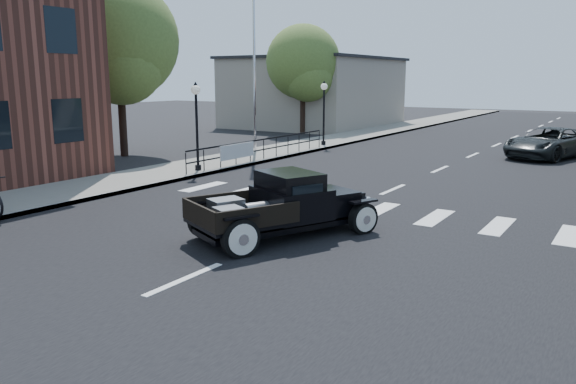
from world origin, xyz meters
The scene contains 14 objects.
ground centered at (0.00, 0.00, 0.00)m, with size 120.00×120.00×0.00m, color black.
road centered at (0.00, 15.00, 0.01)m, with size 14.00×80.00×0.02m, color black.
road_markings centered at (0.00, 10.00, 0.00)m, with size 12.00×60.00×0.06m, color silver, non-canonical shape.
sidewalk_left centered at (-8.50, 15.00, 0.07)m, with size 3.00×80.00×0.15m, color gray.
low_building_left centered at (-15.00, 28.00, 2.50)m, with size 10.00×12.00×5.00m, color gray.
railing centered at (-7.30, 10.00, 0.65)m, with size 0.08×10.00×1.00m, color black, non-canonical shape.
banner centered at (-7.22, 8.00, 0.45)m, with size 0.04×2.20×0.60m, color silver, non-canonical shape.
lamp_post_b centered at (-7.60, 6.00, 1.83)m, with size 0.36×0.36×3.36m, color black, non-canonical shape.
lamp_post_c centered at (-7.60, 16.00, 1.83)m, with size 0.36×0.36×3.36m, color black, non-canonical shape.
flagpole centered at (-9.20, 12.00, 6.25)m, with size 0.12×0.12×12.19m, color silver.
big_tree_near centered at (-14.00, 8.00, 4.07)m, with size 5.54×5.54×8.14m, color #4A6129, non-canonical shape.
big_tree_far centered at (-12.50, 22.00, 3.55)m, with size 4.84×4.84×7.11m, color #4A6129, non-canonical shape.
hotrod_pickup centered at (-0.05, 0.36, 0.78)m, with size 2.09×4.48×1.55m, color black, non-canonical shape.
second_car centered at (3.18, 17.99, 0.70)m, with size 2.32×5.03×1.40m, color black.
Camera 1 is at (6.84, -10.21, 3.63)m, focal length 35.00 mm.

